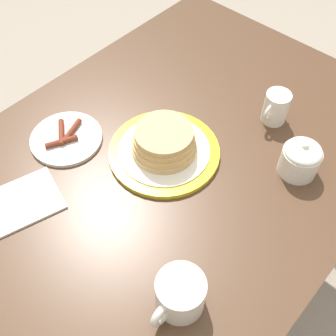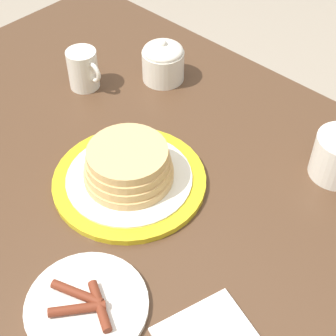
% 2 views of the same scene
% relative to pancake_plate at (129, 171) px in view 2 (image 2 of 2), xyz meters
% --- Properties ---
extents(dining_table, '(1.16, 0.88, 0.72)m').
position_rel_pancake_plate_xyz_m(dining_table, '(-0.04, 0.02, -0.16)').
color(dining_table, '#4C3321').
rests_on(dining_table, ground_plane).
extents(pancake_plate, '(0.27, 0.27, 0.08)m').
position_rel_pancake_plate_xyz_m(pancake_plate, '(0.00, 0.00, 0.00)').
color(pancake_plate, gold).
rests_on(pancake_plate, dining_table).
extents(side_plate_bacon, '(0.18, 0.18, 0.02)m').
position_rel_pancake_plate_xyz_m(side_plate_bacon, '(0.13, -0.21, -0.02)').
color(side_plate_bacon, silver).
rests_on(side_plate_bacon, dining_table).
extents(creamer_pitcher, '(0.10, 0.06, 0.09)m').
position_rel_pancake_plate_xyz_m(creamer_pitcher, '(-0.28, 0.13, 0.02)').
color(creamer_pitcher, silver).
rests_on(creamer_pitcher, dining_table).
extents(sugar_bowl, '(0.09, 0.09, 0.10)m').
position_rel_pancake_plate_xyz_m(sugar_bowl, '(-0.17, 0.27, 0.02)').
color(sugar_bowl, silver).
rests_on(sugar_bowl, dining_table).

